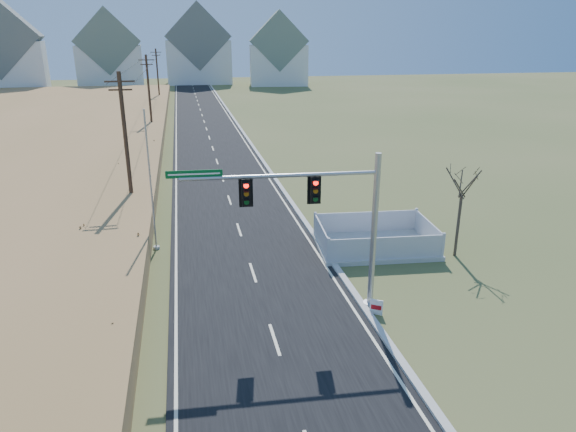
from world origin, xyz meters
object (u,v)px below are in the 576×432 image
(bare_tree, at_px, (463,181))
(traffic_signal_mast, at_px, (330,217))
(open_sign, at_px, (376,307))
(flagpole, at_px, (152,196))
(fence_enclosure, at_px, (375,243))

(bare_tree, bearing_deg, traffic_signal_mast, -153.26)
(open_sign, bearing_deg, flagpole, 167.72)
(flagpole, xyz_separation_m, bare_tree, (15.57, -4.12, 1.09))
(traffic_signal_mast, xyz_separation_m, open_sign, (1.84, -0.87, -3.82))
(traffic_signal_mast, bearing_deg, bare_tree, 30.25)
(open_sign, distance_m, flagpole, 13.25)
(flagpole, bearing_deg, traffic_signal_mast, -48.00)
(bare_tree, bearing_deg, fence_enclosure, 155.00)
(fence_enclosure, bearing_deg, traffic_signal_mast, -121.49)
(traffic_signal_mast, distance_m, flagpole, 11.14)
(traffic_signal_mast, distance_m, open_sign, 4.33)
(fence_enclosure, height_order, bare_tree, bare_tree)
(flagpole, distance_m, bare_tree, 16.15)
(open_sign, height_order, bare_tree, bare_tree)
(flagpole, relative_size, bare_tree, 1.48)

